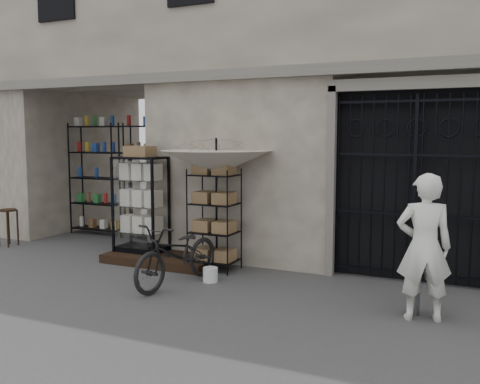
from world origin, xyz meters
The scene contains 14 objects.
ground centered at (0.00, 0.00, 0.00)m, with size 80.00×80.00×0.00m, color black.
main_building centered at (0.00, 4.00, 4.50)m, with size 14.00×4.00×9.00m, color #B0A792.
shop_recess centered at (-4.50, 2.80, 1.50)m, with size 3.00×1.70×3.00m, color black.
shop_shelving centered at (-4.55, 3.30, 1.25)m, with size 2.70×0.50×2.50m, color black.
iron_gate centered at (1.75, 2.28, 1.50)m, with size 2.50×0.21×3.00m.
step_platform centered at (-2.40, 1.55, 0.07)m, with size 2.00×0.90×0.15m, color black.
display_cabinet centered at (-2.89, 1.66, 0.92)m, with size 0.91×0.63×1.85m.
wire_rack centered at (-1.35, 1.56, 0.83)m, with size 0.89×0.77×1.69m.
market_umbrella centered at (-1.35, 1.65, 1.90)m, with size 1.69×1.72×2.64m.
white_bucket centered at (-1.06, 0.88, 0.11)m, with size 0.23×0.23×0.22m, color silver.
bicycle centered at (-1.41, 0.52, 0.00)m, with size 0.64×0.96×1.84m, color black.
wooden_stool centered at (-6.03, 1.49, 0.39)m, with size 0.46×0.46×0.75m.
steel_bollard centered at (1.96, 0.65, 0.41)m, with size 0.15×0.15×0.83m, color #565A5F.
shopkeeper centered at (2.08, 0.50, 0.00)m, with size 0.66×1.80×0.43m, color white.
Camera 1 is at (2.74, -6.19, 2.27)m, focal length 40.00 mm.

